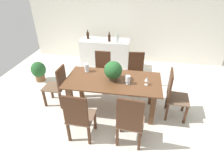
# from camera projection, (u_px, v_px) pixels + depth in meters

# --- Properties ---
(ground_plane) EXTENTS (7.04, 7.04, 0.00)m
(ground_plane) POSITION_uv_depth(u_px,v_px,m) (114.00, 104.00, 4.29)
(ground_plane) COLOR silver
(back_wall) EXTENTS (6.40, 0.10, 2.60)m
(back_wall) POSITION_uv_depth(u_px,v_px,m) (127.00, 22.00, 5.78)
(back_wall) COLOR silver
(back_wall) RESTS_ON ground
(dining_table) EXTENTS (1.96, 0.97, 0.76)m
(dining_table) POSITION_uv_depth(u_px,v_px,m) (113.00, 86.00, 3.81)
(dining_table) COLOR brown
(dining_table) RESTS_ON ground
(chair_near_left) EXTENTS (0.47, 0.47, 1.02)m
(chair_near_left) POSITION_uv_depth(u_px,v_px,m) (79.00, 116.00, 3.10)
(chair_near_left) COLOR #422616
(chair_near_left) RESTS_ON ground
(chair_far_right) EXTENTS (0.47, 0.48, 0.98)m
(chair_far_right) POSITION_uv_depth(u_px,v_px,m) (136.00, 70.00, 4.59)
(chair_far_right) COLOR #422616
(chair_far_right) RESTS_ON ground
(chair_head_end) EXTENTS (0.48, 0.42, 0.95)m
(chair_head_end) POSITION_uv_depth(u_px,v_px,m) (58.00, 85.00, 4.03)
(chair_head_end) COLOR #422616
(chair_head_end) RESTS_ON ground
(chair_near_right) EXTENTS (0.49, 0.45, 1.06)m
(chair_near_right) POSITION_uv_depth(u_px,v_px,m) (130.00, 121.00, 2.97)
(chair_near_right) COLOR #422616
(chair_near_right) RESTS_ON ground
(chair_far_left) EXTENTS (0.45, 0.48, 0.94)m
(chair_far_left) POSITION_uv_depth(u_px,v_px,m) (102.00, 68.00, 4.72)
(chair_far_left) COLOR #422616
(chair_far_left) RESTS_ON ground
(chair_foot_end) EXTENTS (0.48, 0.51, 1.03)m
(chair_foot_end) POSITION_uv_depth(u_px,v_px,m) (173.00, 93.00, 3.67)
(chair_foot_end) COLOR #422616
(chair_foot_end) RESTS_ON ground
(flower_centerpiece) EXTENTS (0.36, 0.36, 0.41)m
(flower_centerpiece) POSITION_uv_depth(u_px,v_px,m) (113.00, 71.00, 3.62)
(flower_centerpiece) COLOR #4C3828
(flower_centerpiece) RESTS_ON dining_table
(crystal_vase_left) EXTENTS (0.10, 0.10, 0.19)m
(crystal_vase_left) POSITION_uv_depth(u_px,v_px,m) (87.00, 67.00, 3.99)
(crystal_vase_left) COLOR silver
(crystal_vase_left) RESTS_ON dining_table
(crystal_vase_center_near) EXTENTS (0.10, 0.10, 0.18)m
(crystal_vase_center_near) POSITION_uv_depth(u_px,v_px,m) (128.00, 79.00, 3.55)
(crystal_vase_center_near) COLOR silver
(crystal_vase_center_near) RESTS_ON dining_table
(wine_glass) EXTENTS (0.08, 0.08, 0.16)m
(wine_glass) POSITION_uv_depth(u_px,v_px,m) (147.00, 80.00, 3.51)
(wine_glass) COLOR silver
(wine_glass) RESTS_ON dining_table
(kitchen_counter) EXTENTS (1.46, 0.57, 0.92)m
(kitchen_counter) POSITION_uv_depth(u_px,v_px,m) (105.00, 54.00, 5.66)
(kitchen_counter) COLOR silver
(kitchen_counter) RESTS_ON ground
(wine_bottle_tall) EXTENTS (0.08, 0.08, 0.27)m
(wine_bottle_tall) POSITION_uv_depth(u_px,v_px,m) (109.00, 38.00, 5.25)
(wine_bottle_tall) COLOR black
(wine_bottle_tall) RESTS_ON kitchen_counter
(wine_bottle_green) EXTENTS (0.08, 0.08, 0.26)m
(wine_bottle_green) POSITION_uv_depth(u_px,v_px,m) (88.00, 35.00, 5.46)
(wine_bottle_green) COLOR black
(wine_bottle_green) RESTS_ON kitchen_counter
(wine_bottle_dark) EXTENTS (0.08, 0.08, 0.28)m
(wine_bottle_dark) POSITION_uv_depth(u_px,v_px,m) (117.00, 38.00, 5.16)
(wine_bottle_dark) COLOR #B2BFB7
(wine_bottle_dark) RESTS_ON kitchen_counter
(potted_plant_floor) EXTENTS (0.40, 0.40, 0.57)m
(potted_plant_floor) POSITION_uv_depth(u_px,v_px,m) (39.00, 71.00, 5.04)
(potted_plant_floor) COLOR brown
(potted_plant_floor) RESTS_ON ground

